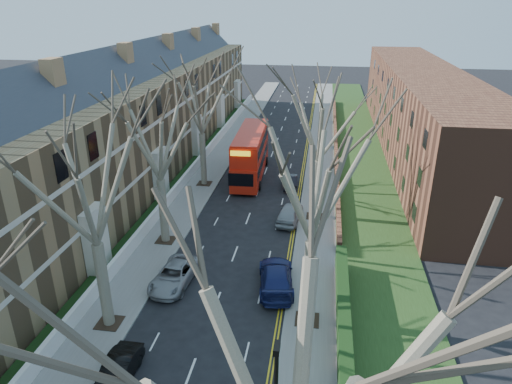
% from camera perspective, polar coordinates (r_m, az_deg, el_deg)
% --- Properties ---
extents(pavement_left, '(3.00, 102.00, 0.12)m').
position_cam_1_polar(pavement_left, '(57.06, -3.99, 5.10)').
color(pavement_left, slate).
rests_on(pavement_left, ground).
extents(pavement_right, '(3.00, 102.00, 0.12)m').
position_cam_1_polar(pavement_right, '(55.79, 8.18, 4.50)').
color(pavement_right, slate).
rests_on(pavement_right, ground).
extents(terrace_left, '(9.70, 78.00, 13.60)m').
position_cam_1_polar(terrace_left, '(50.51, -14.73, 8.50)').
color(terrace_left, olive).
rests_on(terrace_left, ground).
extents(flats_right, '(13.97, 54.00, 10.00)m').
position_cam_1_polar(flats_right, '(59.47, 19.78, 9.48)').
color(flats_right, brown).
rests_on(flats_right, ground).
extents(front_wall_left, '(0.30, 78.00, 1.00)m').
position_cam_1_polar(front_wall_left, '(49.95, -7.80, 2.98)').
color(front_wall_left, white).
rests_on(front_wall_left, ground).
extents(grass_verge_right, '(6.00, 102.00, 0.06)m').
position_cam_1_polar(grass_verge_right, '(55.94, 12.81, 4.31)').
color(grass_verge_right, '#213C15').
rests_on(grass_verge_right, ground).
extents(tree_left_mid, '(10.50, 10.50, 14.71)m').
position_cam_1_polar(tree_left_mid, '(24.47, -20.49, 2.43)').
color(tree_left_mid, '#6B614D').
rests_on(tree_left_mid, ground).
extents(tree_left_far, '(10.15, 10.15, 14.22)m').
position_cam_1_polar(tree_left_far, '(33.22, -12.41, 7.98)').
color(tree_left_far, '#6B614D').
rests_on(tree_left_far, ground).
extents(tree_left_dist, '(10.50, 10.50, 14.71)m').
position_cam_1_polar(tree_left_dist, '(44.29, -7.02, 12.45)').
color(tree_left_dist, '#6B614D').
rests_on(tree_left_dist, ground).
extents(tree_right_near, '(10.85, 10.85, 15.20)m').
position_cam_1_polar(tree_right_near, '(11.09, 5.16, -21.09)').
color(tree_right_near, '#6B614D').
rests_on(tree_right_near, ground).
extents(tree_right_mid, '(10.50, 10.50, 14.71)m').
position_cam_1_polar(tree_right_mid, '(23.39, 7.41, 2.81)').
color(tree_right_mid, '#6B614D').
rests_on(tree_right_mid, ground).
extents(tree_right_far, '(10.15, 10.15, 14.22)m').
position_cam_1_polar(tree_right_far, '(36.92, 8.05, 9.78)').
color(tree_right_far, '#6B614D').
rests_on(tree_right_far, ground).
extents(double_decker_bus, '(3.27, 11.80, 4.87)m').
position_cam_1_polar(double_decker_bus, '(48.11, -0.68, 4.66)').
color(double_decker_bus, '#B71C0D').
rests_on(double_decker_bus, ground).
extents(car_left_mid, '(1.36, 3.86, 1.27)m').
position_cam_1_polar(car_left_mid, '(25.05, -16.91, -20.71)').
color(car_left_mid, black).
rests_on(car_left_mid, ground).
extents(car_left_far, '(2.67, 5.03, 1.35)m').
position_cam_1_polar(car_left_far, '(31.16, -10.16, -10.20)').
color(car_left_far, gray).
rests_on(car_left_far, ground).
extents(car_right_near, '(2.91, 5.65, 1.57)m').
position_cam_1_polar(car_right_near, '(30.34, 2.52, -10.57)').
color(car_right_near, '#171E52').
rests_on(car_right_near, ground).
extents(car_right_mid, '(2.35, 4.64, 1.51)m').
position_cam_1_polar(car_right_mid, '(38.87, 4.25, -2.66)').
color(car_right_mid, gray).
rests_on(car_right_mid, ground).
extents(car_right_far, '(1.60, 3.97, 1.28)m').
position_cam_1_polar(car_right_far, '(46.04, 4.33, 1.39)').
color(car_right_far, black).
rests_on(car_right_far, ground).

